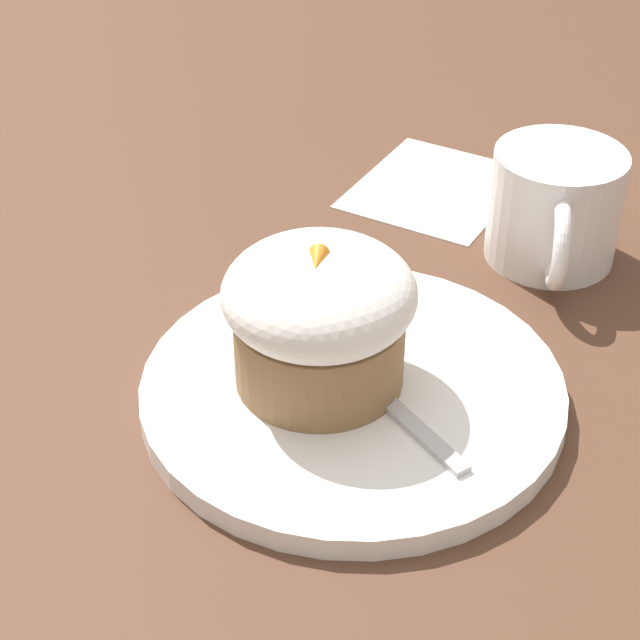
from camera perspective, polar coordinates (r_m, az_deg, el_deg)
ground_plane at (r=0.63m, az=1.73°, el=-4.29°), size 4.00×4.00×0.00m
dessert_plate at (r=0.63m, az=1.74°, el=-3.79°), size 0.25×0.25×0.01m
carrot_cake at (r=0.60m, az=-0.00°, el=0.42°), size 0.11×0.11×0.09m
spoon at (r=0.61m, az=3.25°, el=-3.97°), size 0.09×0.09×0.01m
coffee_cup at (r=0.75m, az=12.42°, el=5.85°), size 0.13×0.09×0.08m
paper_napkin at (r=0.85m, az=6.17°, el=7.04°), size 0.17×0.16×0.00m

